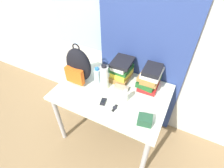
# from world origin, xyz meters

# --- Properties ---
(ground_plane) EXTENTS (12.00, 12.00, 0.00)m
(ground_plane) POSITION_xyz_m (0.00, 0.00, 0.00)
(ground_plane) COLOR #8C704C
(wall_back) EXTENTS (6.00, 0.06, 2.50)m
(wall_back) POSITION_xyz_m (-0.00, 0.87, 1.25)
(wall_back) COLOR beige
(wall_back) RESTS_ON ground_plane
(curtain_blue) EXTENTS (0.97, 0.04, 2.50)m
(curtain_blue) POSITION_xyz_m (0.14, 0.81, 1.25)
(curtain_blue) COLOR navy
(curtain_blue) RESTS_ON ground_plane
(desk) EXTENTS (1.14, 0.78, 0.76)m
(desk) POSITION_xyz_m (0.00, 0.39, 0.66)
(desk) COLOR silver
(desk) RESTS_ON ground_plane
(backpack) EXTENTS (0.29, 0.19, 0.44)m
(backpack) POSITION_xyz_m (-0.40, 0.39, 0.95)
(backpack) COLOR black
(backpack) RESTS_ON desk
(book_stack_left) EXTENTS (0.22, 0.27, 0.24)m
(book_stack_left) POSITION_xyz_m (-0.01, 0.63, 0.87)
(book_stack_left) COLOR olive
(book_stack_left) RESTS_ON desk
(book_stack_center) EXTENTS (0.21, 0.29, 0.25)m
(book_stack_center) POSITION_xyz_m (0.31, 0.64, 0.88)
(book_stack_center) COLOR red
(book_stack_center) RESTS_ON desk
(water_bottle) EXTENTS (0.07, 0.07, 0.19)m
(water_bottle) POSITION_xyz_m (-0.20, 0.44, 0.85)
(water_bottle) COLOR silver
(water_bottle) RESTS_ON desk
(sports_bottle) EXTENTS (0.08, 0.08, 0.28)m
(sports_bottle) POSITION_xyz_m (-0.10, 0.41, 0.89)
(sports_bottle) COLOR white
(sports_bottle) RESTS_ON desk
(sunscreen_bottle) EXTENTS (0.05, 0.05, 0.14)m
(sunscreen_bottle) POSITION_xyz_m (0.17, 0.33, 0.82)
(sunscreen_bottle) COLOR white
(sunscreen_bottle) RESTS_ON desk
(cell_phone) EXTENTS (0.07, 0.10, 0.02)m
(cell_phone) POSITION_xyz_m (-0.01, 0.22, 0.77)
(cell_phone) COLOR black
(cell_phone) RESTS_ON desk
(sunglasses_case) EXTENTS (0.15, 0.07, 0.04)m
(sunglasses_case) POSITION_xyz_m (0.07, 0.47, 0.78)
(sunglasses_case) COLOR gray
(sunglasses_case) RESTS_ON desk
(camera_pouch) EXTENTS (0.14, 0.12, 0.07)m
(camera_pouch) POSITION_xyz_m (0.43, 0.17, 0.80)
(camera_pouch) COLOR #234C33
(camera_pouch) RESTS_ON desk
(wristwatch) EXTENTS (0.04, 0.09, 0.01)m
(wristwatch) POSITION_xyz_m (0.13, 0.20, 0.76)
(wristwatch) COLOR black
(wristwatch) RESTS_ON desk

